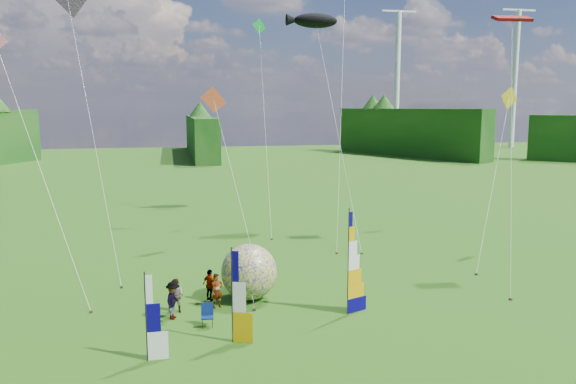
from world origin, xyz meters
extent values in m
plane|color=#1F520A|center=(0.00, 0.00, 0.00)|extent=(220.00, 220.00, 0.00)
sphere|color=#191592|center=(-2.36, 6.51, 1.33)|extent=(3.53, 3.53, 2.66)
imported|color=#66594C|center=(-3.95, 5.68, 0.80)|extent=(0.69, 0.61, 1.59)
imported|color=#66594C|center=(-5.77, 5.45, 0.76)|extent=(0.83, 0.65, 1.53)
imported|color=#66594C|center=(-5.92, 4.70, 0.83)|extent=(0.72, 1.14, 1.66)
imported|color=#66594C|center=(-4.20, 6.68, 0.76)|extent=(0.83, 0.92, 1.51)
camera|label=1|loc=(-5.88, -19.02, 9.09)|focal=35.00mm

